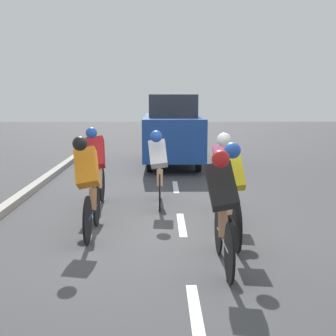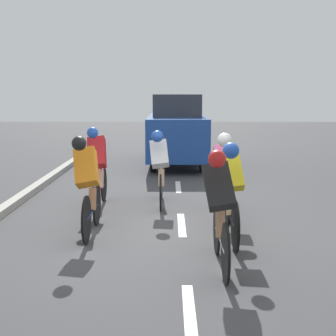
# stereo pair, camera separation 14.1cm
# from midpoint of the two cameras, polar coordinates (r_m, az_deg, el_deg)

# --- Properties ---
(ground_plane) EXTENTS (60.00, 60.00, 0.00)m
(ground_plane) POSITION_cam_midpoint_polar(r_m,az_deg,el_deg) (7.36, 2.31, -7.89)
(ground_plane) COLOR #424244
(lane_stripe_near) EXTENTS (0.12, 1.40, 0.01)m
(lane_stripe_near) POSITION_cam_midpoint_polar(r_m,az_deg,el_deg) (4.80, 3.53, -17.35)
(lane_stripe_near) COLOR white
(lane_stripe_near) RESTS_ON ground
(lane_stripe_mid) EXTENTS (0.12, 1.40, 0.01)m
(lane_stripe_mid) POSITION_cam_midpoint_polar(r_m,az_deg,el_deg) (7.80, 2.19, -6.89)
(lane_stripe_mid) COLOR white
(lane_stripe_mid) RESTS_ON ground
(lane_stripe_far) EXTENTS (0.12, 1.40, 0.01)m
(lane_stripe_far) POSITION_cam_midpoint_polar(r_m,az_deg,el_deg) (10.91, 1.62, -2.30)
(lane_stripe_far) COLOR white
(lane_stripe_far) RESTS_ON ground
(cyclist_yellow) EXTENTS (0.38, 1.74, 1.49)m
(cyclist_yellow) POSITION_cam_midpoint_polar(r_m,az_deg,el_deg) (6.78, 8.22, -2.68)
(cyclist_yellow) COLOR black
(cyclist_yellow) RESTS_ON ground
(cyclist_black) EXTENTS (0.41, 1.72, 1.51)m
(cyclist_black) POSITION_cam_midpoint_polar(r_m,az_deg,el_deg) (5.72, 7.00, -4.80)
(cyclist_black) COLOR black
(cyclist_black) RESTS_ON ground
(cyclist_pink) EXTENTS (0.40, 1.73, 1.50)m
(cyclist_pink) POSITION_cam_midpoint_polar(r_m,az_deg,el_deg) (8.21, 7.50, -0.50)
(cyclist_pink) COLOR black
(cyclist_pink) RESTS_ON ground
(cyclist_red) EXTENTS (0.39, 1.68, 1.55)m
(cyclist_red) POSITION_cam_midpoint_polar(r_m,az_deg,el_deg) (8.86, -8.09, 0.21)
(cyclist_red) COLOR black
(cyclist_red) RESTS_ON ground
(cyclist_white) EXTENTS (0.38, 1.65, 1.48)m
(cyclist_white) POSITION_cam_midpoint_polar(r_m,az_deg,el_deg) (8.94, -0.54, 0.22)
(cyclist_white) COLOR black
(cyclist_white) RESTS_ON ground
(cyclist_orange) EXTENTS (0.42, 1.67, 1.54)m
(cyclist_orange) POSITION_cam_midpoint_polar(r_m,az_deg,el_deg) (7.14, -9.17, -1.89)
(cyclist_orange) COLOR black
(cyclist_orange) RESTS_ON ground
(support_car) EXTENTS (1.70, 4.28, 2.14)m
(support_car) POSITION_cam_midpoint_polar(r_m,az_deg,el_deg) (14.28, 1.37, 4.68)
(support_car) COLOR black
(support_car) RESTS_ON ground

